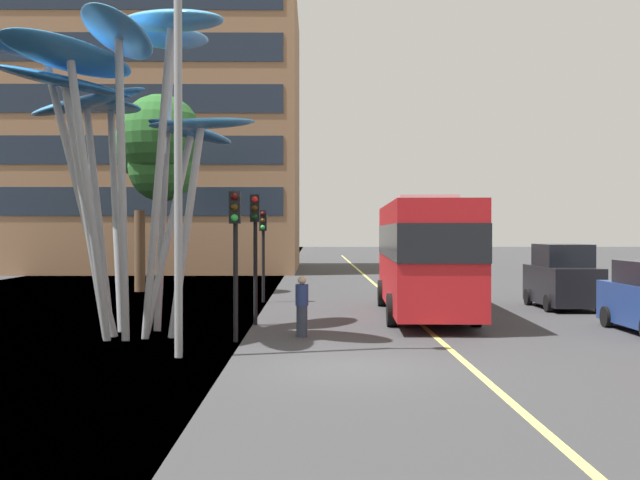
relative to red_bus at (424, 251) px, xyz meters
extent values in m
cube|color=#38383A|center=(-2.86, -9.47, -2.17)|extent=(120.00, 240.00, 0.10)
cube|color=#E0D666|center=(-0.40, -9.47, -2.12)|extent=(0.16, 144.00, 0.01)
cube|color=red|center=(0.00, 0.00, -0.12)|extent=(2.85, 10.64, 3.29)
cube|color=black|center=(0.00, 0.00, 0.34)|extent=(2.88, 10.75, 1.05)
cube|color=yellow|center=(0.21, 5.21, 1.22)|extent=(1.34, 0.15, 0.36)
cube|color=#B2B2B7|center=(0.00, 0.00, 1.64)|extent=(1.97, 3.76, 0.24)
cylinder|color=black|center=(1.34, 3.22, -1.64)|extent=(0.32, 0.97, 0.96)
cylinder|color=black|center=(-1.08, 3.31, -1.64)|extent=(0.32, 0.97, 0.96)
cylinder|color=black|center=(1.09, -2.95, -1.64)|extent=(0.32, 0.97, 0.96)
cylinder|color=black|center=(-1.33, -2.85, -1.64)|extent=(0.32, 0.97, 0.96)
cylinder|color=#9EA0A5|center=(-6.88, -5.25, 0.65)|extent=(1.04, 0.41, 5.56)
ellipsoid|color=#4299E0|center=(-6.48, -5.34, 3.42)|extent=(3.05, 1.78, 0.32)
cylinder|color=#9EA0A5|center=(-7.56, -3.97, 0.66)|extent=(1.31, 1.46, 5.62)
ellipsoid|color=#388EDB|center=(-7.04, -3.38, 3.45)|extent=(2.82, 2.96, 0.69)
cylinder|color=#9EA0A5|center=(-7.79, -3.46, 2.01)|extent=(0.55, 0.95, 8.27)
ellipsoid|color=#4299E0|center=(-7.64, -3.12, 6.14)|extent=(2.72, 3.55, 0.86)
cylinder|color=#9EA0A5|center=(-9.14, -3.51, 1.05)|extent=(0.83, 1.34, 6.37)
ellipsoid|color=#4CA3E5|center=(-9.42, -2.97, 4.22)|extent=(3.09, 4.10, 0.79)
cylinder|color=#9EA0A5|center=(-9.44, -4.24, 1.03)|extent=(1.08, 0.82, 6.33)
ellipsoid|color=#4299E0|center=(-9.84, -3.97, 4.18)|extent=(4.48, 3.73, 0.96)
cylinder|color=#9EA0A5|center=(-9.68, -5.12, 1.60)|extent=(1.96, 0.48, 7.49)
ellipsoid|color=#2D7FD1|center=(-10.55, -5.24, 5.32)|extent=(4.25, 2.15, 1.09)
cylinder|color=#9EA0A5|center=(-9.37, -5.60, 1.13)|extent=(1.14, 0.88, 6.52)
ellipsoid|color=#2D7FD1|center=(-9.80, -5.90, 4.37)|extent=(3.62, 3.11, 0.86)
cylinder|color=#9EA0A5|center=(-9.11, -6.21, 1.36)|extent=(0.85, 1.33, 6.99)
ellipsoid|color=#388EDB|center=(-9.40, -6.74, 4.84)|extent=(3.22, 4.16, 0.89)
cylinder|color=#9EA0A5|center=(-8.32, -6.12, 1.64)|extent=(0.28, 1.10, 7.54)
ellipsoid|color=#4CA3E5|center=(-8.29, -6.56, 5.40)|extent=(1.89, 4.11, 0.87)
cylinder|color=#9EA0A5|center=(-7.52, -5.70, 1.87)|extent=(1.11, 1.00, 7.99)
ellipsoid|color=#4CA3E5|center=(-7.11, -6.05, 5.85)|extent=(3.68, 3.49, 0.76)
cylinder|color=black|center=(-5.55, -5.94, -0.24)|extent=(0.12, 0.12, 3.76)
cube|color=black|center=(-5.55, -6.08, 1.24)|extent=(0.28, 0.24, 0.80)
sphere|color=#390706|center=(-5.55, -6.21, 1.50)|extent=(0.18, 0.18, 0.18)
sphere|color=#3A2707|center=(-5.55, -6.21, 1.24)|extent=(0.18, 0.18, 0.18)
sphere|color=green|center=(-5.55, -6.21, 0.98)|extent=(0.18, 0.18, 0.18)
cylinder|color=black|center=(-5.32, -2.39, -0.20)|extent=(0.12, 0.12, 3.84)
cube|color=black|center=(-5.32, -2.53, 1.32)|extent=(0.28, 0.24, 0.80)
sphere|color=red|center=(-5.32, -2.66, 1.58)|extent=(0.18, 0.18, 0.18)
sphere|color=#3A2707|center=(-5.32, -2.66, 1.32)|extent=(0.18, 0.18, 0.18)
sphere|color=black|center=(-5.32, -2.66, 1.06)|extent=(0.18, 0.18, 0.18)
cylinder|color=black|center=(-5.55, 4.87, -0.33)|extent=(0.12, 0.12, 3.58)
cube|color=black|center=(-5.55, 4.73, 1.06)|extent=(0.28, 0.24, 0.80)
sphere|color=#390706|center=(-5.55, 4.60, 1.32)|extent=(0.18, 0.18, 0.18)
sphere|color=#3A2707|center=(-5.55, 4.60, 1.06)|extent=(0.18, 0.18, 0.18)
sphere|color=green|center=(-5.55, 4.60, 0.80)|extent=(0.18, 0.18, 0.18)
cylinder|color=black|center=(4.85, -3.06, -1.82)|extent=(0.20, 0.60, 0.60)
cube|color=black|center=(5.31, 2.37, -1.27)|extent=(1.76, 4.05, 1.33)
cube|color=black|center=(5.31, 2.37, -0.21)|extent=(1.62, 2.22, 0.80)
cylinder|color=black|center=(6.19, 3.63, -1.82)|extent=(0.20, 0.60, 0.60)
cylinder|color=black|center=(4.44, 3.63, -1.82)|extent=(0.20, 0.60, 0.60)
cylinder|color=black|center=(6.19, 1.12, -1.82)|extent=(0.20, 0.60, 0.60)
cylinder|color=black|center=(4.44, 1.12, -1.82)|extent=(0.20, 0.60, 0.60)
cylinder|color=gray|center=(-6.56, -8.32, 2.35)|extent=(0.18, 0.18, 8.93)
cylinder|color=brown|center=(-11.55, 10.25, -0.26)|extent=(0.49, 0.49, 3.72)
sphere|color=#286028|center=(-10.37, 9.47, 3.49)|extent=(3.02, 3.02, 3.02)
sphere|color=#286028|center=(-10.37, 9.09, 4.89)|extent=(3.62, 3.62, 3.62)
sphere|color=#286028|center=(-11.44, 11.32, 4.62)|extent=(3.15, 3.15, 3.15)
cylinder|color=#2D3342|center=(-3.90, -5.02, -1.70)|extent=(0.29, 0.29, 0.83)
cylinder|color=navy|center=(-3.90, -5.02, -1.01)|extent=(0.34, 0.34, 0.55)
sphere|color=tan|center=(-3.90, -5.02, -0.63)|extent=(0.22, 0.22, 0.22)
cube|color=#936B4C|center=(-16.51, 30.85, 7.42)|extent=(23.48, 16.00, 19.07)
cube|color=#1E2838|center=(-16.51, 22.83, 2.49)|extent=(22.08, 0.08, 1.78)
cube|color=#1E2838|center=(-16.51, 22.83, 5.67)|extent=(22.08, 0.08, 1.78)
cube|color=#1E2838|center=(-16.51, 22.83, 8.85)|extent=(22.08, 0.08, 1.78)
cube|color=#1E2838|center=(-16.51, 22.83, 12.03)|extent=(22.08, 0.08, 1.78)
camera|label=1|loc=(-3.60, -25.33, 0.66)|focal=43.66mm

